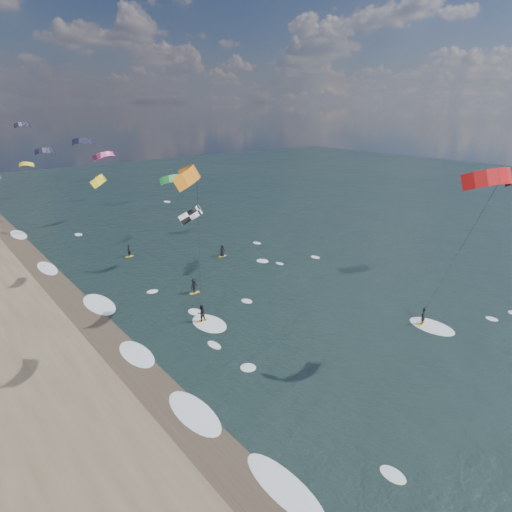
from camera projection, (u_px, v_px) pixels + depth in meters
ground at (373, 389)px, 30.46m from camera, size 260.00×260.00×0.00m
wet_sand_strip at (155, 388)px, 30.58m from camera, size 3.00×240.00×0.00m
kitesurfer_near_a at (483, 216)px, 30.09m from camera, size 7.72×8.73×15.75m
kitesurfer_near_b at (200, 230)px, 32.02m from camera, size 6.78×9.19×15.84m
far_kitesurfers at (189, 267)px, 50.76m from camera, size 10.73×16.26×1.67m
bg_kite_field at (85, 156)px, 63.51m from camera, size 13.01×76.94×8.85m
shoreline_surf at (142, 354)px, 34.75m from camera, size 2.40×79.40×0.11m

